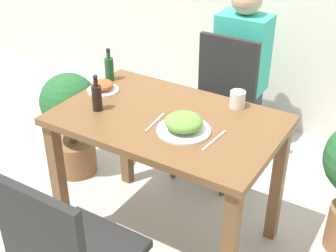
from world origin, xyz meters
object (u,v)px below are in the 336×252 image
object	(u,v)px
food_plate	(184,124)
person_figure	(241,70)
chair_far	(218,101)
drink_cup	(237,99)
sauce_bottle	(109,68)
condiment_bottle	(97,96)
side_plate	(103,87)
potted_plant_left	(71,117)

from	to	relation	value
food_plate	person_figure	distance (m)	1.21
chair_far	drink_cup	bearing A→B (deg)	-55.96
chair_far	drink_cup	xyz separation A→B (m)	(0.32, -0.47, 0.30)
chair_far	sauce_bottle	size ratio (longest dim) A/B	4.68
chair_far	condiment_bottle	bearing A→B (deg)	-106.70
condiment_bottle	food_plate	bearing A→B (deg)	5.12
side_plate	condiment_bottle	distance (m)	0.21
chair_far	food_plate	size ratio (longest dim) A/B	3.54
chair_far	person_figure	world-z (taller)	person_figure
chair_far	sauce_bottle	world-z (taller)	sauce_bottle
drink_cup	potted_plant_left	world-z (taller)	drink_cup
sauce_bottle	side_plate	bearing A→B (deg)	-67.31
chair_far	side_plate	xyz separation A→B (m)	(-0.37, -0.68, 0.29)
food_plate	person_figure	world-z (taller)	person_figure
food_plate	potted_plant_left	world-z (taller)	food_plate
drink_cup	potted_plant_left	bearing A→B (deg)	-176.94
food_plate	drink_cup	world-z (taller)	food_plate
side_plate	condiment_bottle	xyz separation A→B (m)	(0.11, -0.18, 0.05)
food_plate	drink_cup	distance (m)	0.36
food_plate	condiment_bottle	bearing A→B (deg)	-174.88
side_plate	potted_plant_left	distance (m)	0.58
drink_cup	side_plate	bearing A→B (deg)	-162.95
person_figure	chair_far	bearing A→B (deg)	-88.81
side_plate	sauce_bottle	size ratio (longest dim) A/B	0.88
food_plate	person_figure	size ratio (longest dim) A/B	0.22
side_plate	drink_cup	xyz separation A→B (m)	(0.69, 0.21, 0.02)
condiment_bottle	side_plate	bearing A→B (deg)	121.29
drink_cup	condiment_bottle	world-z (taller)	condiment_bottle
chair_far	potted_plant_left	bearing A→B (deg)	-145.73
side_plate	condiment_bottle	bearing A→B (deg)	-58.71
sauce_bottle	condiment_bottle	size ratio (longest dim) A/B	1.00
condiment_bottle	potted_plant_left	xyz separation A→B (m)	(-0.52, 0.33, -0.43)
side_plate	person_figure	size ratio (longest dim) A/B	0.14
sauce_bottle	person_figure	size ratio (longest dim) A/B	0.16
chair_far	person_figure	xyz separation A→B (m)	(-0.01, 0.35, 0.08)
potted_plant_left	person_figure	bearing A→B (deg)	48.82
drink_cup	person_figure	bearing A→B (deg)	111.61
side_plate	person_figure	xyz separation A→B (m)	(0.36, 1.03, -0.21)
condiment_bottle	person_figure	xyz separation A→B (m)	(0.25, 1.21, -0.26)
side_plate	chair_far	bearing A→B (deg)	61.76
side_plate	condiment_bottle	world-z (taller)	condiment_bottle
chair_far	potted_plant_left	size ratio (longest dim) A/B	1.27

